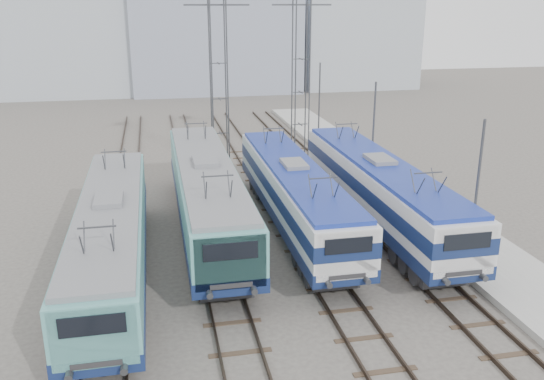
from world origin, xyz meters
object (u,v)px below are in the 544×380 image
at_px(catenary_tower_east, 301,70).
at_px(locomotive_far_right, 380,187).
at_px(locomotive_center_left, 207,192).
at_px(mast_front, 476,200).
at_px(mast_mid, 373,138).
at_px(catenary_tower_west, 219,76).
at_px(locomotive_center_right, 295,191).
at_px(mast_rear, 319,106).
at_px(locomotive_far_left, 111,234).

bearing_deg(catenary_tower_east, locomotive_far_right, -89.10).
height_order(locomotive_center_left, catenary_tower_east, catenary_tower_east).
bearing_deg(locomotive_far_right, catenary_tower_east, 90.90).
relative_size(mast_front, mast_mid, 1.00).
bearing_deg(mast_front, catenary_tower_west, 113.27).
height_order(locomotive_center_right, mast_mid, mast_mid).
relative_size(catenary_tower_west, mast_mid, 1.71).
bearing_deg(mast_mid, catenary_tower_west, 137.07).
height_order(locomotive_far_right, catenary_tower_east, catenary_tower_east).
bearing_deg(mast_front, locomotive_center_left, 146.91).
bearing_deg(mast_rear, catenary_tower_east, -136.40).
xyz_separation_m(locomotive_center_right, catenary_tower_west, (-2.25, 13.47, 4.42)).
height_order(catenary_tower_west, mast_mid, catenary_tower_west).
bearing_deg(mast_mid, mast_rear, 90.00).
bearing_deg(mast_front, locomotive_center_right, 134.19).
xyz_separation_m(locomotive_center_left, mast_front, (10.85, -7.07, 1.19)).
distance_m(catenary_tower_east, mast_mid, 10.69).
height_order(locomotive_center_right, catenary_tower_west, catenary_tower_west).
xyz_separation_m(locomotive_far_left, catenary_tower_east, (13.25, 19.42, 4.47)).
bearing_deg(mast_mid, mast_front, -90.00).
xyz_separation_m(locomotive_far_left, mast_mid, (15.35, 9.42, 1.33)).
bearing_deg(mast_mid, locomotive_center_left, -155.56).
height_order(locomotive_center_right, catenary_tower_east, catenary_tower_east).
bearing_deg(catenary_tower_west, mast_rear, 24.94).
relative_size(locomotive_center_right, catenary_tower_east, 1.45).
xyz_separation_m(catenary_tower_west, mast_mid, (8.60, -8.00, -3.14)).
distance_m(locomotive_center_right, locomotive_far_right, 4.52).
bearing_deg(locomotive_far_left, mast_rear, 54.37).
height_order(locomotive_far_left, mast_front, mast_front).
bearing_deg(locomotive_far_left, catenary_tower_east, 55.69).
bearing_deg(locomotive_center_right, mast_mid, 40.73).
relative_size(locomotive_far_left, locomotive_center_right, 1.00).
bearing_deg(locomotive_center_left, locomotive_center_right, -6.80).
relative_size(locomotive_far_right, catenary_tower_west, 1.49).
relative_size(locomotive_center_left, locomotive_center_right, 1.07).
height_order(catenary_tower_east, mast_mid, catenary_tower_east).
height_order(locomotive_far_right, mast_mid, mast_mid).
bearing_deg(catenary_tower_west, locomotive_center_right, -80.52).
xyz_separation_m(locomotive_center_left, catenary_tower_east, (8.75, 14.93, 4.34)).
distance_m(locomotive_far_left, locomotive_center_left, 6.36).
bearing_deg(catenary_tower_east, locomotive_center_right, -105.36).
bearing_deg(locomotive_center_right, locomotive_far_right, -5.59).
relative_size(locomotive_center_right, mast_front, 2.48).
xyz_separation_m(locomotive_center_right, mast_mid, (6.35, 5.47, 1.28)).
bearing_deg(locomotive_center_right, mast_rear, 70.02).
distance_m(mast_mid, mast_rear, 12.00).
bearing_deg(locomotive_center_left, catenary_tower_east, 59.63).
xyz_separation_m(locomotive_far_left, mast_front, (15.35, -2.58, 1.33)).
height_order(locomotive_far_left, mast_mid, mast_mid).
relative_size(catenary_tower_west, mast_rear, 1.71).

